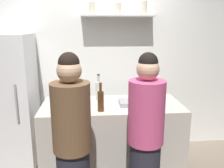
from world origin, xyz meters
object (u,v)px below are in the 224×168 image
Objects in this scene: baking_pan at (133,103)px; person_brown_jacket at (72,145)px; wine_bottle_pale_glass at (99,90)px; refrigerator at (12,101)px; wine_bottle_amber_glass at (101,100)px; person_pink_top at (145,139)px; wine_bottle_green_glass at (159,98)px; utensil_holder at (57,99)px; wine_bottle_dark_glass at (83,102)px; water_bottle_plastic at (62,104)px.

person_brown_jacket is (-0.68, -0.74, -0.14)m from baking_pan.
baking_pan is 0.49m from wine_bottle_pale_glass.
person_brown_jacket is (0.87, -1.16, -0.07)m from refrigerator.
wine_bottle_amber_glass is 0.66m from person_pink_top.
wine_bottle_green_glass is at bearing -99.25° from person_pink_top.
refrigerator is at bearing 155.00° from utensil_holder.
wine_bottle_green_glass is 0.65m from person_pink_top.
refrigerator reaches higher than wine_bottle_pale_glass.
person_pink_top reaches higher than wine_bottle_amber_glass.
wine_bottle_dark_glass is 0.78m from person_pink_top.
refrigerator is 5.15× the size of baking_pan.
refrigerator is 1.07× the size of person_brown_jacket.
wine_bottle_pale_glass reaches higher than baking_pan.
baking_pan is 0.85m from water_bottle_plastic.
wine_bottle_dark_glass is 0.19× the size of person_brown_jacket.
baking_pan is 1.02× the size of wine_bottle_pale_glass.
person_pink_top is at bearing 9.68° from person_brown_jacket.
person_pink_top is (0.41, -0.89, -0.25)m from wine_bottle_pale_glass.
wine_bottle_pale_glass reaches higher than wine_bottle_green_glass.
wine_bottle_dark_glass is at bearing -33.44° from refrigerator.
wine_bottle_green_glass is 1.35× the size of water_bottle_plastic.
person_pink_top is (0.00, -0.65, -0.15)m from baking_pan.
utensil_holder is 0.47m from wine_bottle_dark_glass.
baking_pan is at bearing -15.10° from refrigerator.
wine_bottle_green_glass is at bearing -10.90° from utensil_holder.
person_pink_top reaches higher than wine_bottle_green_glass.
baking_pan is at bearing -30.81° from wine_bottle_pale_glass.
wine_bottle_pale_glass is 1.01m from person_pink_top.
person_brown_jacket is 1.01× the size of person_pink_top.
person_pink_top is at bearing -117.40° from wine_bottle_green_glass.
wine_bottle_amber_glass reaches higher than wine_bottle_dark_glass.
wine_bottle_dark_glass is (0.95, -0.63, 0.17)m from refrigerator.
utensil_holder is at bearing -25.00° from refrigerator.
refrigerator is 7.96× the size of utensil_holder.
person_pink_top reaches higher than water_bottle_plastic.
baking_pan is 0.93m from utensil_holder.
refrigerator is 0.99m from water_bottle_plastic.
water_bottle_plastic is 0.58m from person_brown_jacket.
utensil_holder is at bearing 172.29° from baking_pan.
wine_bottle_amber_glass is 0.20× the size of person_brown_jacket.
utensil_holder is at bearing -166.84° from wine_bottle_pale_glass.
water_bottle_plastic reaches higher than baking_pan.
refrigerator reaches higher than wine_bottle_amber_glass.
wine_bottle_green_glass is (1.83, -0.52, 0.16)m from refrigerator.
wine_bottle_pale_glass is at bearing 153.11° from wine_bottle_green_glass.
person_pink_top is at bearing -39.93° from utensil_holder.
baking_pan is 0.66m from person_pink_top.
person_pink_top is (1.55, -1.07, -0.08)m from refrigerator.
person_pink_top reaches higher than baking_pan.
wine_bottle_amber_glass reaches higher than baking_pan.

